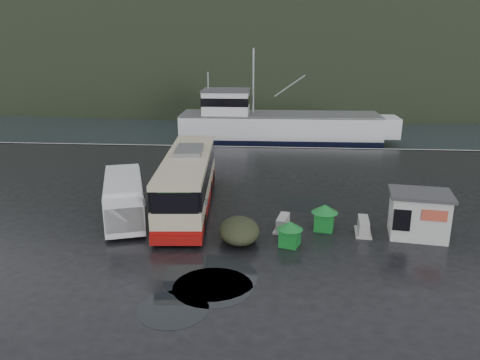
# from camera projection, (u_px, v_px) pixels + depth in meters

# --- Properties ---
(ground) EXTENTS (160.00, 160.00, 0.00)m
(ground) POSITION_uv_depth(u_px,v_px,m) (210.00, 224.00, 26.94)
(ground) COLOR black
(ground) RESTS_ON ground
(harbor_water) EXTENTS (300.00, 180.00, 0.02)m
(harbor_water) POSITION_uv_depth(u_px,v_px,m) (263.00, 76.00, 131.86)
(harbor_water) COLOR black
(harbor_water) RESTS_ON ground
(quay_edge) EXTENTS (160.00, 0.60, 1.50)m
(quay_edge) POSITION_uv_depth(u_px,v_px,m) (238.00, 147.00, 46.02)
(quay_edge) COLOR #999993
(quay_edge) RESTS_ON ground
(headland) EXTENTS (780.00, 540.00, 570.00)m
(headland) POSITION_uv_depth(u_px,v_px,m) (288.00, 57.00, 264.68)
(headland) COLOR black
(headland) RESTS_ON ground
(coach_bus) EXTENTS (4.10, 12.88, 3.59)m
(coach_bus) POSITION_uv_depth(u_px,v_px,m) (189.00, 206.00, 29.78)
(coach_bus) COLOR #BDAF8E
(coach_bus) RESTS_ON ground
(white_van) EXTENTS (4.05, 6.74, 2.67)m
(white_van) POSITION_uv_depth(u_px,v_px,m) (126.00, 220.00, 27.50)
(white_van) COLOR silver
(white_van) RESTS_ON ground
(waste_bin_left) EXTENTS (1.22, 1.22, 1.33)m
(waste_bin_left) POSITION_uv_depth(u_px,v_px,m) (289.00, 246.00, 24.15)
(waste_bin_left) COLOR #136B24
(waste_bin_left) RESTS_ON ground
(waste_bin_right) EXTENTS (1.25, 1.25, 1.48)m
(waste_bin_right) POSITION_uv_depth(u_px,v_px,m) (324.00, 229.00, 26.17)
(waste_bin_right) COLOR #136B24
(waste_bin_right) RESTS_ON ground
(dome_tent) EXTENTS (2.57, 3.29, 1.18)m
(dome_tent) POSITION_uv_depth(u_px,v_px,m) (239.00, 241.00, 24.71)
(dome_tent) COLOR #282D1B
(dome_tent) RESTS_ON ground
(ticket_kiosk) EXTENTS (3.50, 2.85, 2.49)m
(ticket_kiosk) POSITION_uv_depth(u_px,v_px,m) (416.00, 236.00, 25.31)
(ticket_kiosk) COLOR #BCBCB7
(ticket_kiosk) RESTS_ON ground
(jersey_barrier_a) EXTENTS (1.13, 1.75, 0.81)m
(jersey_barrier_a) POSITION_uv_depth(u_px,v_px,m) (283.00, 230.00, 26.12)
(jersey_barrier_a) COLOR #999993
(jersey_barrier_a) RESTS_ON ground
(jersey_barrier_b) EXTENTS (1.01, 1.77, 0.85)m
(jersey_barrier_b) POSITION_uv_depth(u_px,v_px,m) (363.00, 233.00, 25.65)
(jersey_barrier_b) COLOR #999993
(jersey_barrier_b) RESTS_ON ground
(fishing_trawler) EXTENTS (26.70, 6.14, 10.65)m
(fishing_trawler) POSITION_uv_depth(u_px,v_px,m) (279.00, 131.00, 53.88)
(fishing_trawler) COLOR silver
(fishing_trawler) RESTS_ON ground
(puddles) EXTENTS (9.18, 16.06, 0.01)m
(puddles) POSITION_uv_depth(u_px,v_px,m) (236.00, 260.00, 22.60)
(puddles) COLOR black
(puddles) RESTS_ON ground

